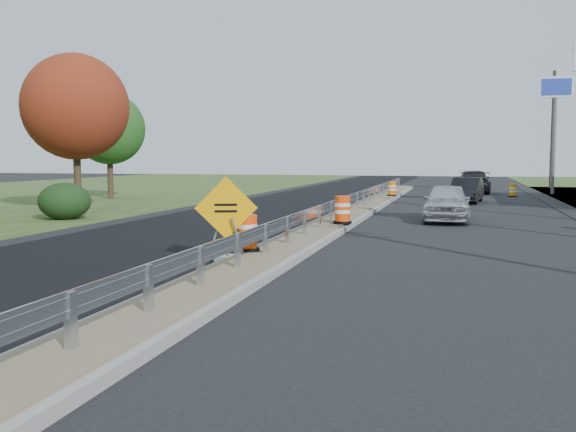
% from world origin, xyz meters
% --- Properties ---
extents(ground, '(140.00, 140.00, 0.00)m').
position_xyz_m(ground, '(0.00, 0.00, 0.00)').
color(ground, black).
rests_on(ground, ground).
extents(milled_overlay, '(7.20, 120.00, 0.01)m').
position_xyz_m(milled_overlay, '(-4.40, 10.00, 0.01)').
color(milled_overlay, black).
rests_on(milled_overlay, ground).
extents(median, '(1.60, 55.00, 0.23)m').
position_xyz_m(median, '(0.00, 8.00, 0.11)').
color(median, gray).
rests_on(median, ground).
extents(guardrail, '(0.10, 46.15, 0.72)m').
position_xyz_m(guardrail, '(0.00, 9.00, 0.73)').
color(guardrail, silver).
rests_on(guardrail, median).
extents(pylon_sign_north, '(2.20, 0.30, 7.90)m').
position_xyz_m(pylon_sign_north, '(10.50, 30.00, 6.48)').
color(pylon_sign_north, slate).
rests_on(pylon_sign_north, ground).
extents(utility_pole_north, '(1.90, 0.26, 9.40)m').
position_xyz_m(utility_pole_north, '(11.50, 39.00, 4.93)').
color(utility_pole_north, '#473523').
rests_on(utility_pole_north, ground).
extents(hedge_north, '(2.09, 2.09, 1.52)m').
position_xyz_m(hedge_north, '(-11.00, 6.00, 0.76)').
color(hedge_north, black).
rests_on(hedge_north, ground).
extents(tree_near_red, '(4.95, 4.95, 7.35)m').
position_xyz_m(tree_near_red, '(-13.00, 10.00, 4.86)').
color(tree_near_red, '#473523').
rests_on(tree_near_red, ground).
extents(tree_near_back, '(4.29, 4.29, 6.37)m').
position_xyz_m(tree_near_back, '(-16.00, 18.00, 4.21)').
color(tree_near_back, '#473523').
rests_on(tree_near_back, ground).
extents(caution_sign, '(1.42, 0.63, 2.08)m').
position_xyz_m(caution_sign, '(-0.90, -2.28, 0.53)').
color(caution_sign, white).
rests_on(caution_sign, ground).
extents(barrel_median_near, '(0.61, 0.61, 0.90)m').
position_xyz_m(barrel_median_near, '(-0.55, -1.76, 0.66)').
color(barrel_median_near, black).
rests_on(barrel_median_near, median).
extents(barrel_median_mid, '(0.66, 0.66, 0.96)m').
position_xyz_m(barrel_median_mid, '(0.55, 5.30, 0.69)').
color(barrel_median_mid, black).
rests_on(barrel_median_mid, median).
extents(barrel_median_far, '(0.58, 0.58, 0.85)m').
position_xyz_m(barrel_median_far, '(0.55, 21.78, 0.64)').
color(barrel_median_far, black).
rests_on(barrel_median_far, median).
extents(barrel_shoulder_far, '(0.56, 0.56, 0.83)m').
position_xyz_m(barrel_shoulder_far, '(7.71, 26.55, 0.40)').
color(barrel_shoulder_far, black).
rests_on(barrel_shoulder_far, ground).
extents(car_silver, '(1.77, 4.37, 1.49)m').
position_xyz_m(car_silver, '(3.99, 9.48, 0.74)').
color(car_silver, silver).
rests_on(car_silver, ground).
extents(car_dark_mid, '(1.99, 4.39, 1.40)m').
position_xyz_m(car_dark_mid, '(4.81, 20.33, 0.70)').
color(car_dark_mid, black).
rests_on(car_dark_mid, ground).
extents(car_dark_far, '(2.33, 5.50, 1.58)m').
position_xyz_m(car_dark_far, '(5.32, 30.04, 0.79)').
color(car_dark_far, black).
rests_on(car_dark_far, ground).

